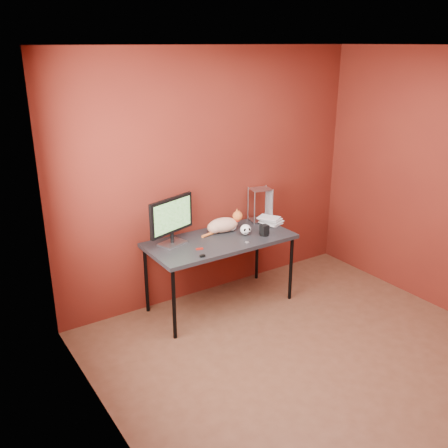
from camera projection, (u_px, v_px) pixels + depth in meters
room at (334, 206)px, 3.80m from camera, size 3.52×3.52×2.61m
desk at (220, 243)px, 5.06m from camera, size 1.50×0.70×0.75m
monitor at (171, 219)px, 4.81m from camera, size 0.53×0.25×0.48m
cat at (223, 225)px, 5.20m from camera, size 0.49×0.23×0.23m
skull_mug at (246, 230)px, 5.13m from camera, size 0.11×0.12×0.11m
speaker at (264, 231)px, 5.12m from camera, size 0.10×0.10×0.11m
book_stack at (267, 186)px, 5.26m from camera, size 0.25×0.27×0.89m
wire_rack at (260, 205)px, 5.49m from camera, size 0.25×0.22×0.37m
pocket_knife at (200, 249)px, 4.78m from camera, size 0.07×0.03×0.01m
black_gadget at (202, 256)px, 4.61m from camera, size 0.05×0.03×0.02m
washer at (247, 242)px, 4.95m from camera, size 0.04×0.04×0.00m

